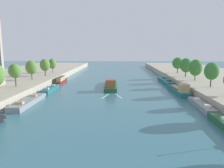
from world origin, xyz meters
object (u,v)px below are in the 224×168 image
at_px(moored_boat_right_end, 166,81).
at_px(tree_left_far, 31,67).
at_px(moored_boat_right_near, 201,105).
at_px(moored_boat_left_far, 51,89).
at_px(tree_right_by_lamp, 186,65).
at_px(tree_right_end_of_row, 212,71).
at_px(tree_right_third, 178,63).
at_px(moored_boat_left_midway, 28,101).
at_px(moored_boat_left_downstream, 61,80).
at_px(tree_left_nearest, 45,65).
at_px(tree_right_nearest, 196,68).
at_px(moored_boat_right_second, 179,90).
at_px(tree_left_third, 52,64).
at_px(barge_midriver, 111,85).
at_px(tree_left_end_of_row, 15,71).

xyz_separation_m(moored_boat_right_end, tree_left_far, (-46.83, -9.64, 5.84)).
bearing_deg(moored_boat_right_end, moored_boat_right_near, -89.61).
height_order(moored_boat_left_far, tree_right_by_lamp, tree_right_by_lamp).
bearing_deg(tree_right_end_of_row, tree_right_third, 90.02).
xyz_separation_m(moored_boat_left_midway, moored_boat_left_downstream, (-0.48, 29.78, 0.43)).
distance_m(moored_boat_left_downstream, moored_boat_right_end, 38.97).
xyz_separation_m(moored_boat_left_far, tree_right_third, (45.71, 28.01, 6.01)).
relative_size(moored_boat_left_downstream, tree_left_nearest, 1.83).
xyz_separation_m(moored_boat_left_far, tree_right_nearest, (45.84, 7.26, 5.94)).
relative_size(moored_boat_right_near, moored_boat_right_second, 0.86).
bearing_deg(tree_left_nearest, moored_boat_right_second, -23.84).
distance_m(moored_boat_left_midway, moored_boat_right_end, 50.27).
distance_m(tree_left_far, tree_left_nearest, 10.72).
distance_m(tree_left_nearest, tree_left_third, 10.78).
distance_m(barge_midriver, tree_right_end_of_row, 30.04).
bearing_deg(tree_left_end_of_row, tree_left_third, 90.82).
xyz_separation_m(moored_boat_right_end, tree_left_nearest, (-45.98, 1.05, 5.80)).
relative_size(tree_left_nearest, tree_right_third, 0.97).
relative_size(moored_boat_right_second, tree_right_third, 2.26).
height_order(tree_left_end_of_row, tree_left_third, tree_left_end_of_row).
xyz_separation_m(tree_right_end_of_row, tree_right_by_lamp, (0.03, 22.05, -0.13)).
distance_m(moored_boat_left_downstream, tree_right_third, 48.70).
bearing_deg(tree_left_end_of_row, moored_boat_right_near, -14.16).
bearing_deg(moored_boat_left_midway, moored_boat_right_second, 19.23).
xyz_separation_m(barge_midriver, tree_right_by_lamp, (27.67, 11.70, 5.48)).
xyz_separation_m(tree_right_end_of_row, tree_right_nearest, (0.12, 12.35, -0.14)).
bearing_deg(moored_boat_right_near, tree_right_by_lamp, 78.26).
bearing_deg(moored_boat_left_far, tree_left_third, 106.08).
height_order(moored_boat_left_midway, tree_left_end_of_row, tree_left_end_of_row).
height_order(tree_right_nearest, tree_right_third, tree_right_nearest).
distance_m(tree_left_far, tree_right_by_lamp, 55.19).
bearing_deg(moored_boat_left_downstream, tree_left_far, -138.71).
bearing_deg(moored_boat_right_near, moored_boat_left_midway, 177.36).
xyz_separation_m(tree_left_nearest, tree_right_nearest, (53.51, -10.33, 0.06)).
distance_m(barge_midriver, moored_boat_left_downstream, 20.54).
xyz_separation_m(moored_boat_right_near, tree_right_third, (7.16, 45.69, 5.96)).
bearing_deg(barge_midriver, tree_right_end_of_row, -20.53).
xyz_separation_m(moored_boat_left_far, tree_left_end_of_row, (-7.68, -6.01, 6.04)).
relative_size(tree_left_nearest, tree_right_nearest, 0.94).
height_order(moored_boat_left_downstream, tree_left_nearest, tree_left_nearest).
xyz_separation_m(barge_midriver, tree_left_end_of_row, (-25.77, -11.28, 5.57)).
bearing_deg(tree_right_end_of_row, moored_boat_left_downstream, 157.72).
bearing_deg(moored_boat_left_midway, moored_boat_left_downstream, 90.92).
xyz_separation_m(barge_midriver, tree_right_nearest, (27.76, 2.00, 5.47)).
height_order(tree_right_by_lamp, tree_right_third, tree_right_by_lamp).
relative_size(moored_boat_left_far, moored_boat_left_downstream, 1.10).
xyz_separation_m(barge_midriver, tree_right_third, (27.63, 22.75, 5.54)).
bearing_deg(tree_right_nearest, tree_right_by_lamp, 90.53).
bearing_deg(tree_left_nearest, moored_boat_right_end, -1.31).
relative_size(moored_boat_right_end, tree_left_end_of_row, 2.69).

